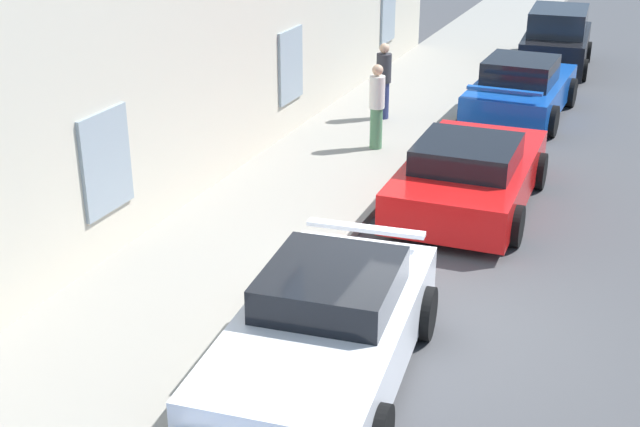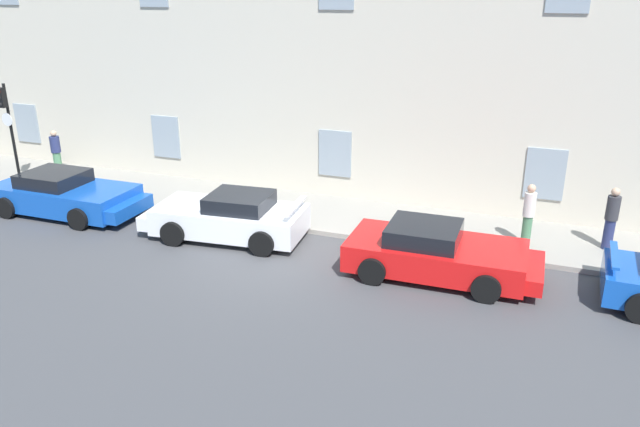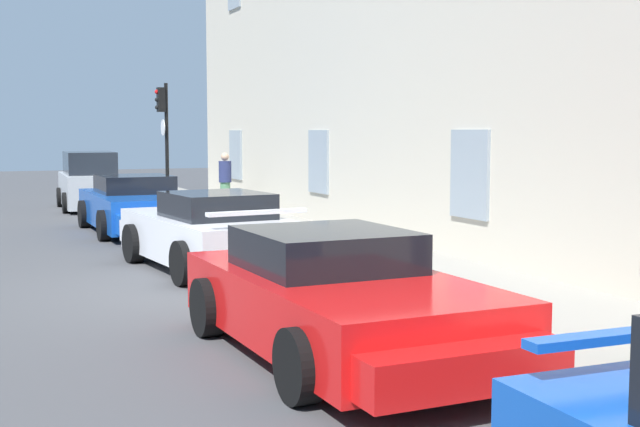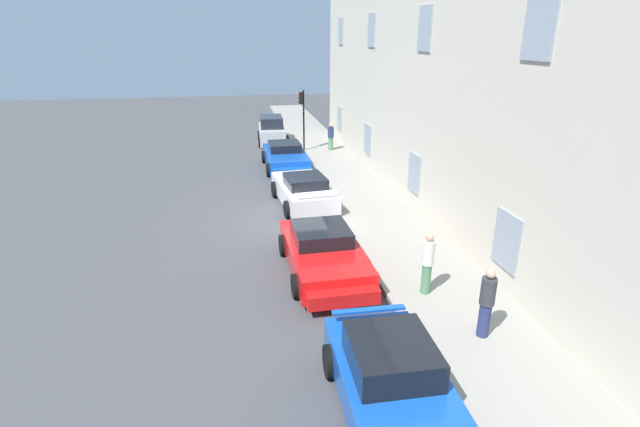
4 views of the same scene
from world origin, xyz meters
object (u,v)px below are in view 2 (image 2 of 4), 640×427
(sportscar_red_lead, at_px, (69,196))
(traffic_light, at_px, (7,117))
(pedestrian_strolling, at_px, (56,151))
(sportscar_white_middle, at_px, (442,254))
(sportscar_yellow_flank, at_px, (225,217))
(pedestrian_admiring, at_px, (611,218))
(pedestrian_bystander, at_px, (528,214))

(sportscar_red_lead, height_order, traffic_light, traffic_light)
(traffic_light, relative_size, pedestrian_strolling, 2.20)
(sportscar_white_middle, xyz_separation_m, traffic_light, (-15.18, 1.67, 1.94))
(sportscar_white_middle, height_order, traffic_light, traffic_light)
(pedestrian_strolling, bearing_deg, sportscar_red_lead, -43.07)
(sportscar_yellow_flank, relative_size, pedestrian_strolling, 2.96)
(pedestrian_admiring, bearing_deg, pedestrian_bystander, -165.12)
(sportscar_white_middle, xyz_separation_m, pedestrian_admiring, (3.85, 2.91, 0.43))
(pedestrian_admiring, relative_size, pedestrian_bystander, 0.99)
(sportscar_red_lead, height_order, pedestrian_strolling, pedestrian_strolling)
(sportscar_white_middle, bearing_deg, traffic_light, 173.71)
(sportscar_red_lead, relative_size, pedestrian_admiring, 2.85)
(traffic_light, distance_m, pedestrian_admiring, 19.13)
(pedestrian_admiring, bearing_deg, pedestrian_strolling, 178.77)
(pedestrian_bystander, bearing_deg, pedestrian_strolling, 176.76)
(sportscar_red_lead, relative_size, pedestrian_bystander, 2.81)
(sportscar_red_lead, bearing_deg, pedestrian_bystander, 8.94)
(sportscar_white_middle, xyz_separation_m, pedestrian_bystander, (1.81, 2.37, 0.45))
(sportscar_red_lead, bearing_deg, traffic_light, 158.22)
(sportscar_yellow_flank, height_order, traffic_light, traffic_light)
(traffic_light, bearing_deg, pedestrian_strolling, 80.31)
(sportscar_red_lead, height_order, sportscar_white_middle, sportscar_red_lead)
(sportscar_red_lead, bearing_deg, pedestrian_admiring, 9.74)
(pedestrian_strolling, xyz_separation_m, pedestrian_bystander, (16.72, -0.95, 0.09))
(pedestrian_admiring, distance_m, pedestrian_strolling, 18.76)
(sportscar_yellow_flank, xyz_separation_m, traffic_light, (-9.02, 1.38, 1.92))
(sportscar_red_lead, height_order, pedestrian_bystander, pedestrian_bystander)
(sportscar_yellow_flank, bearing_deg, sportscar_red_lead, -179.58)
(sportscar_white_middle, bearing_deg, pedestrian_admiring, 37.08)
(traffic_light, bearing_deg, pedestrian_admiring, 3.72)
(sportscar_white_middle, distance_m, pedestrian_bystander, 3.02)
(sportscar_white_middle, height_order, pedestrian_bystander, pedestrian_bystander)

